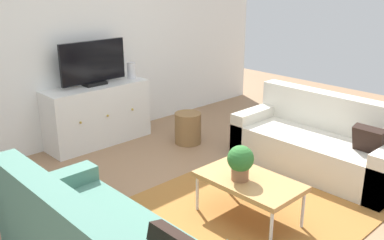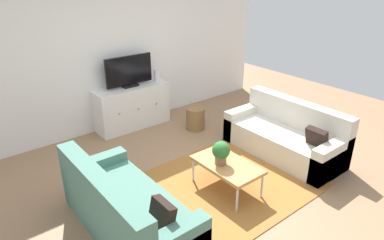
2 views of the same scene
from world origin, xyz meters
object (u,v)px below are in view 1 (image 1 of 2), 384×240
(potted_plant, at_px, (240,161))
(flat_screen_tv, at_px, (93,63))
(couch_right_side, at_px, (321,145))
(wicker_basket, at_px, (188,128))
(coffee_table, at_px, (249,182))
(tv_console, at_px, (98,114))
(glass_vase, at_px, (131,70))

(potted_plant, xyz_separation_m, flat_screen_tv, (0.11, 2.48, 0.47))
(couch_right_side, relative_size, wicker_basket, 4.56)
(coffee_table, relative_size, tv_console, 0.68)
(coffee_table, distance_m, tv_console, 2.51)
(couch_right_side, distance_m, wicker_basket, 1.67)
(couch_right_side, height_order, potted_plant, couch_right_side)
(tv_console, bearing_deg, couch_right_side, -59.79)
(potted_plant, distance_m, tv_console, 2.47)
(potted_plant, bearing_deg, coffee_table, -34.31)
(coffee_table, xyz_separation_m, flat_screen_tv, (0.04, 2.53, 0.67))
(tv_console, distance_m, glass_vase, 0.74)
(couch_right_side, relative_size, glass_vase, 8.57)
(tv_console, height_order, wicker_basket, tv_console)
(couch_right_side, xyz_separation_m, flat_screen_tv, (-1.38, 2.39, 0.76))
(coffee_table, bearing_deg, wicker_basket, 63.03)
(couch_right_side, distance_m, tv_console, 2.75)
(flat_screen_tv, relative_size, wicker_basket, 2.19)
(coffee_table, bearing_deg, potted_plant, 145.69)
(glass_vase, bearing_deg, flat_screen_tv, 177.92)
(couch_right_side, relative_size, potted_plant, 5.88)
(couch_right_side, distance_m, flat_screen_tv, 2.87)
(glass_vase, relative_size, wicker_basket, 0.53)
(tv_console, bearing_deg, flat_screen_tv, 90.00)
(potted_plant, distance_m, flat_screen_tv, 2.52)
(glass_vase, xyz_separation_m, wicker_basket, (0.28, -0.80, -0.67))
(potted_plant, height_order, tv_console, tv_console)
(couch_right_side, distance_m, glass_vase, 2.59)
(couch_right_side, relative_size, tv_console, 1.36)
(coffee_table, bearing_deg, tv_console, 89.00)
(coffee_table, height_order, tv_console, tv_console)
(couch_right_side, bearing_deg, coffee_table, -174.75)
(potted_plant, height_order, glass_vase, glass_vase)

